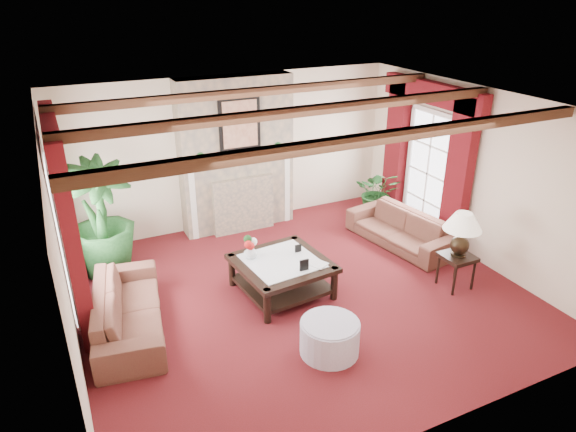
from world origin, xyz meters
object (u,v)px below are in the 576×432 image
coffee_table (282,277)px  side_table (456,271)px  sofa_left (127,302)px  ottoman (330,338)px  potted_palm (104,242)px  sofa_right (401,224)px

coffee_table → side_table: size_ratio=2.38×
sofa_left → ottoman: (2.08, -1.50, -0.19)m
potted_palm → coffee_table: 2.79m
sofa_right → side_table: bearing=-13.1°
coffee_table → potted_palm: bearing=136.4°
potted_palm → sofa_left: bearing=-88.0°
ottoman → sofa_right: bearing=38.2°
potted_palm → ottoman: bearing=-55.9°
sofa_left → sofa_right: 4.60m
sofa_left → sofa_right: bearing=-75.4°
side_table → ottoman: side_table is taller
sofa_right → sofa_left: bearing=-93.6°
potted_palm → coffee_table: size_ratio=1.61×
sofa_left → ottoman: sofa_left is taller
sofa_right → side_table: sofa_right is taller
sofa_right → side_table: 1.46m
coffee_table → ottoman: coffee_table is taller
sofa_left → ottoman: size_ratio=2.95×
potted_palm → coffee_table: potted_palm is taller
sofa_right → side_table: (-0.10, -1.45, -0.12)m
coffee_table → side_table: 2.53m
coffee_table → side_table: (2.35, -0.95, 0.01)m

